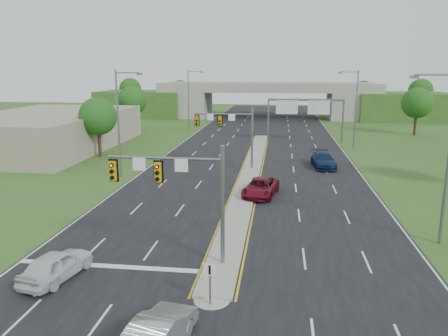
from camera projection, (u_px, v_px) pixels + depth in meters
ground at (223, 265)px, 25.10m from camera, size 240.00×240.00×0.00m
road at (257, 153)px, 58.96m from camera, size 24.00×160.00×0.02m
median at (250, 172)px, 47.33m from camera, size 2.00×54.00×0.16m
median_nose at (212, 299)px, 21.21m from camera, size 2.00×2.00×0.16m
lane_markings at (249, 162)px, 53.14m from camera, size 23.72×160.00×0.01m
signal_mast_near at (182, 185)px, 24.27m from camera, size 6.62×0.60×7.00m
signal_mast_far at (232, 127)px, 48.46m from camera, size 6.62×0.60×7.00m
keep_right_sign at (210, 277)px, 20.39m from camera, size 0.60×0.13×2.20m
sign_gantry at (305, 108)px, 66.57m from camera, size 11.58×0.44×6.67m
overpass at (268, 102)px, 101.72m from camera, size 80.00×14.00×8.10m
lightpole_l_mid at (120, 118)px, 44.77m from camera, size 2.85×0.25×11.00m
lightpole_l_far at (190, 98)px, 78.63m from camera, size 2.85×0.25×11.00m
lightpole_r_near at (446, 151)px, 26.93m from camera, size 2.85×0.25×11.00m
lightpole_r_far at (355, 106)px, 60.79m from camera, size 2.85×0.25×11.00m
tree_l_near at (98, 117)px, 55.49m from camera, size 4.80×4.80×7.60m
tree_l_mid at (132, 100)px, 80.10m from camera, size 5.20×5.20×8.12m
tree_r_mid at (417, 103)px, 73.85m from camera, size 5.20×5.20×8.12m
tree_back_a at (130, 89)px, 119.51m from camera, size 6.00×6.00×8.85m
tree_back_b at (180, 91)px, 117.83m from camera, size 5.60×5.60×8.32m
tree_back_c at (363, 92)px, 111.83m from camera, size 5.60×5.60×8.32m
tree_back_d at (421, 91)px, 110.01m from camera, size 6.00×6.00×8.85m
commercial_building at (46, 131)px, 62.17m from camera, size 18.00×30.00×5.00m
car_white at (56, 265)px, 23.29m from camera, size 2.68×4.87×1.57m
car_silver at (157, 334)px, 17.15m from camera, size 2.46×5.04×1.59m
car_far_a at (261, 187)px, 38.74m from camera, size 3.46×5.85×1.53m
car_far_b at (323, 160)px, 50.05m from camera, size 2.82×5.88×1.65m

